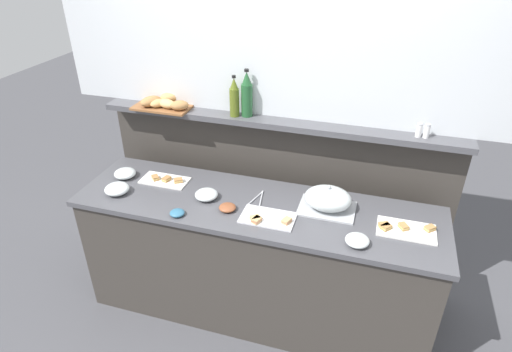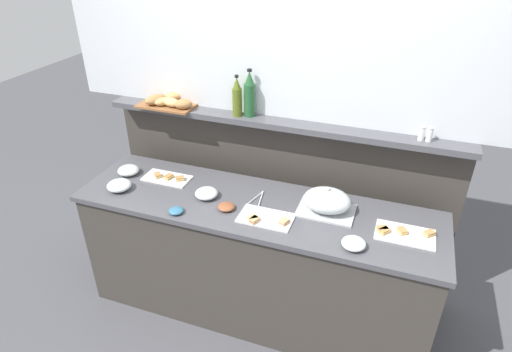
% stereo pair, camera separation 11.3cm
% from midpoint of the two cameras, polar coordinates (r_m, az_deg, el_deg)
% --- Properties ---
extents(ground_plane, '(12.00, 12.00, 0.00)m').
position_cam_midpoint_polar(ground_plane, '(3.69, 4.02, -10.48)').
color(ground_plane, '#4C4C51').
extents(buffet_counter, '(2.30, 0.64, 0.90)m').
position_cam_midpoint_polar(buffet_counter, '(2.96, 1.01, -11.02)').
color(buffet_counter, '#3D3833').
rests_on(buffet_counter, ground_plane).
extents(back_ledge_unit, '(2.45, 0.22, 1.30)m').
position_cam_midpoint_polar(back_ledge_unit, '(3.20, 3.92, -2.37)').
color(back_ledge_unit, '#3D3833').
rests_on(back_ledge_unit, ground_plane).
extents(upper_wall_panel, '(3.05, 0.08, 1.30)m').
position_cam_midpoint_polar(upper_wall_panel, '(2.76, 5.03, 20.70)').
color(upper_wall_panel, silver).
rests_on(upper_wall_panel, back_ledge_unit).
extents(sandwich_platter_front, '(0.33, 0.19, 0.04)m').
position_cam_midpoint_polar(sandwich_platter_front, '(2.59, 20.12, -7.17)').
color(sandwich_platter_front, white).
rests_on(sandwich_platter_front, buffet_counter).
extents(sandwich_platter_rear, '(0.32, 0.19, 0.04)m').
position_cam_midpoint_polar(sandwich_platter_rear, '(2.55, 2.52, -5.63)').
color(sandwich_platter_rear, silver).
rests_on(sandwich_platter_rear, buffet_counter).
extents(sandwich_platter_side, '(0.32, 0.16, 0.04)m').
position_cam_midpoint_polar(sandwich_platter_side, '(2.99, -10.57, -0.25)').
color(sandwich_platter_side, white).
rests_on(sandwich_platter_side, buffet_counter).
extents(serving_cloche, '(0.34, 0.24, 0.17)m').
position_cam_midpoint_polar(serving_cloche, '(2.63, 10.58, -3.32)').
color(serving_cloche, '#B7BABF').
rests_on(serving_cloche, buffet_counter).
extents(glass_bowl_large, '(0.16, 0.16, 0.06)m').
position_cam_midpoint_polar(glass_bowl_large, '(2.94, -16.59, -1.26)').
color(glass_bowl_large, silver).
rests_on(glass_bowl_large, buffet_counter).
extents(glass_bowl_medium, '(0.15, 0.15, 0.06)m').
position_cam_midpoint_polar(glass_bowl_medium, '(2.75, -5.40, -2.35)').
color(glass_bowl_medium, silver).
rests_on(glass_bowl_medium, buffet_counter).
extents(glass_bowl_small, '(0.15, 0.15, 0.06)m').
position_cam_midpoint_polar(glass_bowl_small, '(3.11, -15.51, 0.68)').
color(glass_bowl_small, silver).
rests_on(glass_bowl_small, buffet_counter).
extents(glass_bowl_extra, '(0.13, 0.13, 0.05)m').
position_cam_midpoint_polar(glass_bowl_extra, '(2.41, 14.10, -8.70)').
color(glass_bowl_extra, silver).
rests_on(glass_bowl_extra, buffet_counter).
extents(condiment_bowl_teal, '(0.09, 0.09, 0.03)m').
position_cam_midpoint_polar(condiment_bowl_teal, '(2.63, -9.30, -4.56)').
color(condiment_bowl_teal, teal).
rests_on(condiment_bowl_teal, buffet_counter).
extents(condiment_bowl_cream, '(0.10, 0.10, 0.04)m').
position_cam_midpoint_polar(condiment_bowl_cream, '(2.63, -2.73, -4.09)').
color(condiment_bowl_cream, brown).
rests_on(condiment_bowl_cream, buffet_counter).
extents(serving_tongs, '(0.08, 0.19, 0.01)m').
position_cam_midpoint_polar(serving_tongs, '(2.74, 1.49, -2.96)').
color(serving_tongs, '#B7BABF').
rests_on(serving_tongs, buffet_counter).
extents(olive_oil_bottle, '(0.06, 0.06, 0.28)m').
position_cam_midpoint_polar(olive_oil_bottle, '(2.87, -1.38, 10.28)').
color(olive_oil_bottle, '#56661E').
rests_on(olive_oil_bottle, back_ledge_unit).
extents(wine_bottle_green, '(0.08, 0.08, 0.32)m').
position_cam_midpoint_polar(wine_bottle_green, '(2.86, 0.29, 10.62)').
color(wine_bottle_green, '#23562D').
rests_on(wine_bottle_green, back_ledge_unit).
extents(salt_shaker, '(0.03, 0.03, 0.09)m').
position_cam_midpoint_polar(salt_shaker, '(2.75, 22.15, 5.22)').
color(salt_shaker, white).
rests_on(salt_shaker, back_ledge_unit).
extents(pepper_shaker, '(0.03, 0.03, 0.09)m').
position_cam_midpoint_polar(pepper_shaker, '(2.75, 23.06, 5.05)').
color(pepper_shaker, white).
rests_on(pepper_shaker, back_ledge_unit).
extents(bread_basket, '(0.42, 0.30, 0.08)m').
position_cam_midpoint_polar(bread_basket, '(3.12, -10.32, 9.78)').
color(bread_basket, brown).
rests_on(bread_basket, back_ledge_unit).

